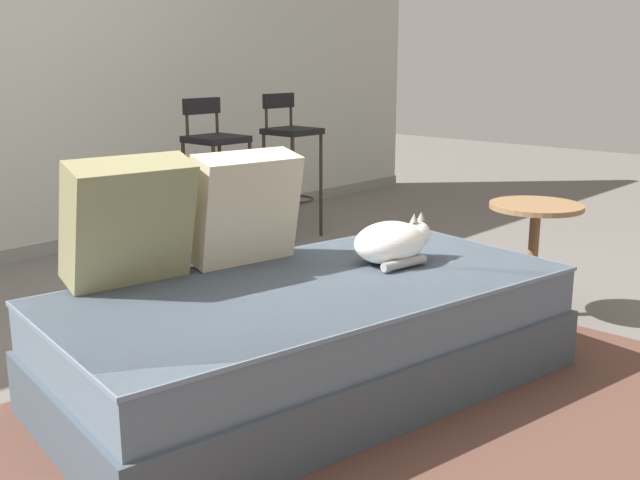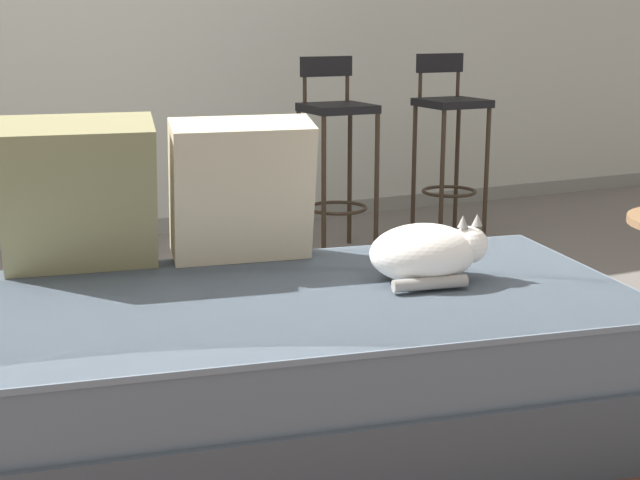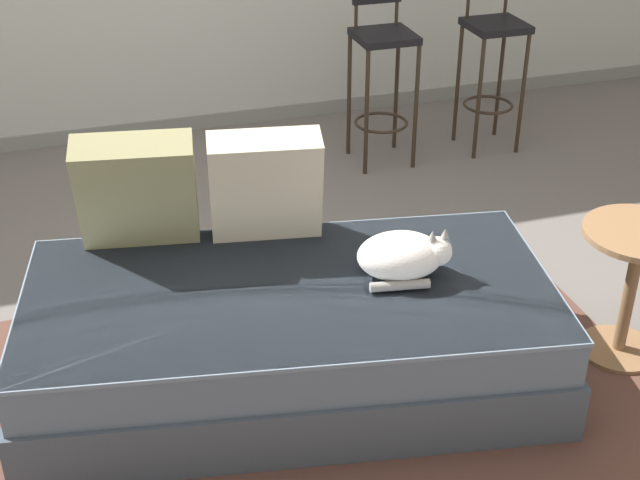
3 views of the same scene
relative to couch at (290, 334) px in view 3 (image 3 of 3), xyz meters
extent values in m
plane|color=#66605B|center=(0.00, 0.40, -0.22)|extent=(16.00, 16.00, 0.00)
cube|color=gray|center=(0.00, 2.60, -0.17)|extent=(8.00, 0.02, 0.09)
cube|color=brown|center=(0.00, -0.30, -0.21)|extent=(2.67, 2.08, 0.01)
cube|color=#44505B|center=(0.00, 0.00, -0.10)|extent=(2.11, 1.31, 0.23)
cube|color=slate|center=(0.00, 0.00, 0.11)|extent=(2.06, 1.26, 0.19)
cube|color=slate|center=(0.00, 0.00, 0.20)|extent=(2.08, 1.27, 0.02)
cube|color=#847F56|center=(-0.47, 0.48, 0.45)|extent=(0.49, 0.35, 0.48)
cube|color=beige|center=(0.02, 0.39, 0.44)|extent=(0.47, 0.31, 0.46)
ellipsoid|color=white|center=(0.41, -0.04, 0.29)|extent=(0.36, 0.29, 0.17)
sphere|color=white|center=(0.55, -0.09, 0.31)|extent=(0.11, 0.11, 0.11)
cone|color=gray|center=(0.52, -0.09, 0.38)|extent=(0.03, 0.03, 0.04)
cone|color=gray|center=(0.57, -0.09, 0.38)|extent=(0.03, 0.03, 0.04)
cylinder|color=gray|center=(0.38, -0.14, 0.23)|extent=(0.22, 0.07, 0.04)
cylinder|color=#2D2319|center=(0.91, 1.66, 0.15)|extent=(0.02, 0.02, 0.72)
cylinder|color=#2D2319|center=(1.21, 1.66, 0.15)|extent=(0.02, 0.02, 0.72)
cylinder|color=#2D2319|center=(0.91, 1.95, 0.15)|extent=(0.02, 0.02, 0.72)
cylinder|color=#2D2319|center=(1.21, 1.95, 0.15)|extent=(0.02, 0.02, 0.72)
torus|color=#2D2319|center=(1.06, 1.80, 0.02)|extent=(0.31, 0.31, 0.02)
cube|color=black|center=(1.06, 1.80, 0.53)|extent=(0.32, 0.32, 0.04)
cylinder|color=#2D2319|center=(0.94, 1.93, 0.62)|extent=(0.02, 0.02, 0.22)
cylinder|color=#2D2319|center=(1.18, 1.93, 0.62)|extent=(0.02, 0.02, 0.22)
cylinder|color=#2D2319|center=(1.60, 1.66, 0.15)|extent=(0.02, 0.02, 0.72)
cylinder|color=#2D2319|center=(1.88, 1.66, 0.15)|extent=(0.02, 0.02, 0.72)
cylinder|color=#2D2319|center=(1.60, 1.94, 0.15)|extent=(0.02, 0.02, 0.72)
cylinder|color=#2D2319|center=(1.88, 1.94, 0.15)|extent=(0.02, 0.02, 0.72)
torus|color=#2D2319|center=(1.74, 1.80, 0.05)|extent=(0.30, 0.30, 0.02)
cube|color=black|center=(1.74, 1.80, 0.53)|extent=(0.32, 0.32, 0.04)
cylinder|color=#2D2319|center=(1.62, 1.93, 0.62)|extent=(0.02, 0.02, 0.22)
cylinder|color=#2D2319|center=(1.86, 1.93, 0.62)|extent=(0.02, 0.02, 0.22)
cylinder|color=olive|center=(1.32, -0.23, 0.05)|extent=(0.05, 0.05, 0.54)
cylinder|color=olive|center=(1.32, -0.23, -0.21)|extent=(0.32, 0.32, 0.02)
camera|label=1|loc=(-1.96, -1.82, 1.03)|focal=42.00mm
camera|label=2|loc=(-0.93, -2.18, 0.95)|focal=50.00mm
camera|label=3|loc=(-0.72, -2.64, 1.97)|focal=50.00mm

